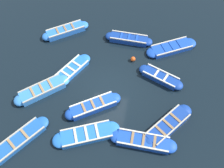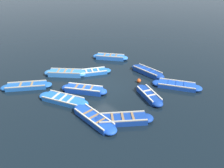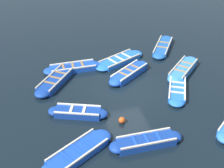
# 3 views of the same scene
# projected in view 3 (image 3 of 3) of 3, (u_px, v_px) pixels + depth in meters

# --- Properties ---
(ground_plane) EXTENTS (120.00, 120.00, 0.00)m
(ground_plane) POSITION_uv_depth(u_px,v_px,m) (127.00, 89.00, 17.90)
(ground_plane) COLOR black
(boat_end_of_row) EXTENTS (3.10, 3.24, 0.46)m
(boat_end_of_row) POSITION_uv_depth(u_px,v_px,m) (183.00, 69.00, 19.39)
(boat_end_of_row) COLOR #3884E0
(boat_end_of_row) RESTS_ON ground
(boat_centre) EXTENTS (3.32, 2.25, 0.36)m
(boat_centre) POSITION_uv_depth(u_px,v_px,m) (177.00, 90.00, 17.59)
(boat_centre) COLOR blue
(boat_centre) RESTS_ON ground
(boat_mid_row) EXTENTS (1.80, 3.12, 0.42)m
(boat_mid_row) POSITION_uv_depth(u_px,v_px,m) (78.00, 112.00, 15.79)
(boat_mid_row) COLOR navy
(boat_mid_row) RESTS_ON ground
(boat_broadside) EXTENTS (2.63, 3.31, 0.46)m
(boat_broadside) POSITION_uv_depth(u_px,v_px,m) (129.00, 73.00, 19.03)
(boat_broadside) COLOR #1947B7
(boat_broadside) RESTS_ON ground
(boat_alongside) EXTENTS (0.86, 3.43, 0.44)m
(boat_alongside) POSITION_uv_depth(u_px,v_px,m) (146.00, 142.00, 13.98)
(boat_alongside) COLOR navy
(boat_alongside) RESTS_ON ground
(boat_outer_right) EXTENTS (3.51, 2.97, 0.43)m
(boat_outer_right) POSITION_uv_depth(u_px,v_px,m) (56.00, 80.00, 18.35)
(boat_outer_right) COLOR navy
(boat_outer_right) RESTS_ON ground
(boat_bow_out) EXTENTS (0.90, 3.69, 0.40)m
(boat_bow_out) POSITION_uv_depth(u_px,v_px,m) (73.00, 68.00, 19.61)
(boat_bow_out) COLOR #1947B7
(boat_bow_out) RESTS_ON ground
(boat_outer_left) EXTENTS (2.72, 3.71, 0.37)m
(boat_outer_left) POSITION_uv_depth(u_px,v_px,m) (78.00, 152.00, 13.48)
(boat_outer_left) COLOR #1947B7
(boat_outer_left) RESTS_ON ground
(boat_inner_gap) EXTENTS (2.47, 3.85, 0.36)m
(boat_inner_gap) POSITION_uv_depth(u_px,v_px,m) (120.00, 60.00, 20.51)
(boat_inner_gap) COLOR blue
(boat_inner_gap) RESTS_ON ground
(boat_stern_in) EXTENTS (3.62, 2.82, 0.38)m
(boat_stern_in) POSITION_uv_depth(u_px,v_px,m) (163.00, 47.00, 22.17)
(boat_stern_in) COLOR #1E59AD
(boat_stern_in) RESTS_ON ground
(buoy_orange_near) EXTENTS (0.33, 0.33, 0.33)m
(buoy_orange_near) POSITION_uv_depth(u_px,v_px,m) (122.00, 120.00, 15.30)
(buoy_orange_near) COLOR #E05119
(buoy_orange_near) RESTS_ON ground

